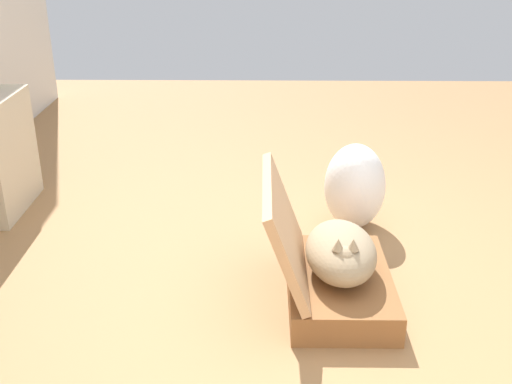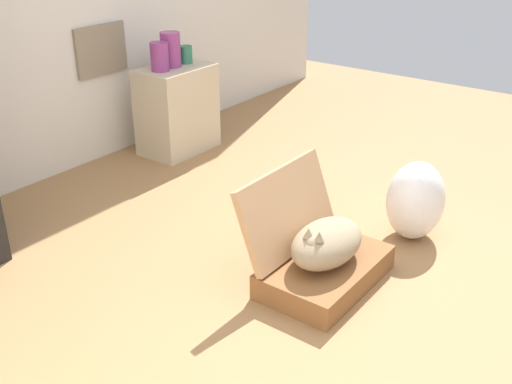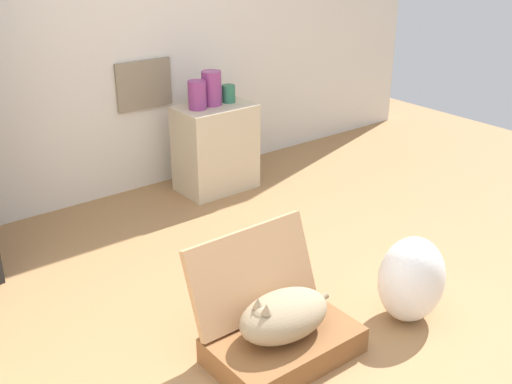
{
  "view_description": "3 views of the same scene",
  "coord_description": "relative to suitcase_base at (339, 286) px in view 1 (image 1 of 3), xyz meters",
  "views": [
    {
      "loc": [
        -2.1,
        0.4,
        1.44
      ],
      "look_at": [
        0.15,
        0.43,
        0.45
      ],
      "focal_mm": 43.93,
      "sensor_mm": 36.0,
      "label": 1
    },
    {
      "loc": [
        -2.1,
        -1.13,
        1.67
      ],
      "look_at": [
        0.06,
        0.49,
        0.38
      ],
      "focal_mm": 43.15,
      "sensor_mm": 36.0,
      "label": 2
    },
    {
      "loc": [
        -1.4,
        -1.61,
        1.79
      ],
      "look_at": [
        0.4,
        0.7,
        0.51
      ],
      "focal_mm": 43.79,
      "sensor_mm": 36.0,
      "label": 3
    }
  ],
  "objects": [
    {
      "name": "plastic_bag_white",
      "position": [
        0.67,
        -0.14,
        0.15
      ],
      "size": [
        0.34,
        0.3,
        0.43
      ],
      "primitive_type": "ellipsoid",
      "color": "white",
      "rests_on": "ground"
    },
    {
      "name": "suitcase_lid",
      "position": [
        0.0,
        0.22,
        0.26
      ],
      "size": [
        0.65,
        0.18,
        0.4
      ],
      "primitive_type": "cube",
      "rotation": [
        1.21,
        0.0,
        0.0
      ],
      "color": "tan",
      "rests_on": "suitcase_base"
    },
    {
      "name": "ground_plane",
      "position": [
        -0.08,
        -0.1,
        -0.06
      ],
      "size": [
        7.68,
        7.68,
        0.0
      ],
      "primitive_type": "plane",
      "color": "#9E7247",
      "rests_on": "ground"
    },
    {
      "name": "cat",
      "position": [
        -0.0,
        0.0,
        0.16
      ],
      "size": [
        0.52,
        0.28,
        0.22
      ],
      "color": "#998466",
      "rests_on": "suitcase_base"
    },
    {
      "name": "suitcase_base",
      "position": [
        0.0,
        0.0,
        0.0
      ],
      "size": [
        0.65,
        0.41,
        0.12
      ],
      "primitive_type": "cube",
      "color": "brown",
      "rests_on": "ground"
    }
  ]
}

